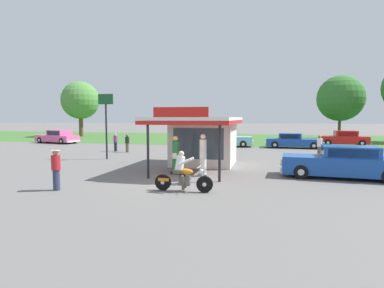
{
  "coord_description": "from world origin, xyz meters",
  "views": [
    {
      "loc": [
        3.88,
        -12.9,
        2.84
      ],
      "look_at": [
        -0.13,
        3.71,
        1.4
      ],
      "focal_mm": 28.96,
      "sensor_mm": 36.0,
      "label": 1
    }
  ],
  "objects_px": {
    "bystander_chatting_near_pumps": "(320,146)",
    "motorcycle_with_rider": "(182,175)",
    "gas_pump_offside": "(203,157)",
    "parked_car_second_row_spare": "(57,137)",
    "featured_classic_sedan": "(343,163)",
    "bystander_strolling_foreground": "(116,142)",
    "roadside_pole_sign": "(106,115)",
    "gas_pump_nearside": "(176,157)",
    "bystander_leaning_by_kiosk": "(127,143)",
    "parked_car_back_row_centre_left": "(344,139)",
    "bystander_standing_back_lot": "(56,169)",
    "parked_car_back_row_centre_right": "(224,139)",
    "parked_car_back_row_right": "(293,141)"
  },
  "relations": [
    {
      "from": "gas_pump_nearside",
      "to": "roadside_pole_sign",
      "type": "distance_m",
      "value": 8.11
    },
    {
      "from": "gas_pump_offside",
      "to": "bystander_standing_back_lot",
      "type": "relative_size",
      "value": 1.29
    },
    {
      "from": "motorcycle_with_rider",
      "to": "bystander_strolling_foreground",
      "type": "bearing_deg",
      "value": 126.65
    },
    {
      "from": "parked_car_back_row_centre_right",
      "to": "bystander_strolling_foreground",
      "type": "bearing_deg",
      "value": -141.66
    },
    {
      "from": "bystander_standing_back_lot",
      "to": "parked_car_second_row_spare",
      "type": "bearing_deg",
      "value": 126.91
    },
    {
      "from": "gas_pump_nearside",
      "to": "bystander_strolling_foreground",
      "type": "bearing_deg",
      "value": 131.11
    },
    {
      "from": "roadside_pole_sign",
      "to": "bystander_standing_back_lot",
      "type": "bearing_deg",
      "value": -73.01
    },
    {
      "from": "motorcycle_with_rider",
      "to": "bystander_chatting_near_pumps",
      "type": "distance_m",
      "value": 13.54
    },
    {
      "from": "bystander_chatting_near_pumps",
      "to": "roadside_pole_sign",
      "type": "bearing_deg",
      "value": -165.02
    },
    {
      "from": "gas_pump_offside",
      "to": "parked_car_second_row_spare",
      "type": "distance_m",
      "value": 25.41
    },
    {
      "from": "bystander_chatting_near_pumps",
      "to": "roadside_pole_sign",
      "type": "xyz_separation_m",
      "value": [
        -14.36,
        -3.84,
        2.21
      ]
    },
    {
      "from": "gas_pump_nearside",
      "to": "parked_car_back_row_centre_left",
      "type": "height_order",
      "value": "gas_pump_nearside"
    },
    {
      "from": "bystander_strolling_foreground",
      "to": "bystander_standing_back_lot",
      "type": "bearing_deg",
      "value": -71.71
    },
    {
      "from": "featured_classic_sedan",
      "to": "parked_car_back_row_right",
      "type": "distance_m",
      "value": 14.96
    },
    {
      "from": "parked_car_second_row_spare",
      "to": "motorcycle_with_rider",
      "type": "bearing_deg",
      "value": -43.68
    },
    {
      "from": "bystander_chatting_near_pumps",
      "to": "bystander_strolling_foreground",
      "type": "height_order",
      "value": "bystander_chatting_near_pumps"
    },
    {
      "from": "featured_classic_sedan",
      "to": "bystander_leaning_by_kiosk",
      "type": "xyz_separation_m",
      "value": [
        -14.71,
        7.81,
        0.06
      ]
    },
    {
      "from": "parked_car_second_row_spare",
      "to": "bystander_chatting_near_pumps",
      "type": "xyz_separation_m",
      "value": [
        26.64,
        -7.25,
        0.19
      ]
    },
    {
      "from": "bystander_chatting_near_pumps",
      "to": "featured_classic_sedan",
      "type": "bearing_deg",
      "value": -90.96
    },
    {
      "from": "bystander_strolling_foreground",
      "to": "bystander_leaning_by_kiosk",
      "type": "relative_size",
      "value": 1.02
    },
    {
      "from": "gas_pump_nearside",
      "to": "bystander_strolling_foreground",
      "type": "xyz_separation_m",
      "value": [
        -8.1,
        9.28,
        -0.1
      ]
    },
    {
      "from": "bystander_chatting_near_pumps",
      "to": "motorcycle_with_rider",
      "type": "bearing_deg",
      "value": -120.04
    },
    {
      "from": "parked_car_second_row_spare",
      "to": "parked_car_back_row_centre_right",
      "type": "xyz_separation_m",
      "value": [
        18.89,
        0.24,
        0.06
      ]
    },
    {
      "from": "bystander_leaning_by_kiosk",
      "to": "parked_car_second_row_spare",
      "type": "bearing_deg",
      "value": 149.89
    },
    {
      "from": "gas_pump_offside",
      "to": "bystander_leaning_by_kiosk",
      "type": "height_order",
      "value": "gas_pump_offside"
    },
    {
      "from": "bystander_standing_back_lot",
      "to": "bystander_strolling_foreground",
      "type": "relative_size",
      "value": 1.05
    },
    {
      "from": "featured_classic_sedan",
      "to": "parked_car_second_row_spare",
      "type": "xyz_separation_m",
      "value": [
        -26.52,
        14.66,
        -0.04
      ]
    },
    {
      "from": "bystander_chatting_near_pumps",
      "to": "parked_car_back_row_right",
      "type": "bearing_deg",
      "value": 98.94
    },
    {
      "from": "featured_classic_sedan",
      "to": "bystander_standing_back_lot",
      "type": "relative_size",
      "value": 3.49
    },
    {
      "from": "motorcycle_with_rider",
      "to": "roadside_pole_sign",
      "type": "bearing_deg",
      "value": 133.9
    },
    {
      "from": "parked_car_back_row_centre_right",
      "to": "roadside_pole_sign",
      "type": "height_order",
      "value": "roadside_pole_sign"
    },
    {
      "from": "gas_pump_nearside",
      "to": "featured_classic_sedan",
      "type": "relative_size",
      "value": 0.35
    },
    {
      "from": "parked_car_back_row_right",
      "to": "roadside_pole_sign",
      "type": "height_order",
      "value": "roadside_pole_sign"
    },
    {
      "from": "gas_pump_offside",
      "to": "featured_classic_sedan",
      "type": "xyz_separation_m",
      "value": [
        6.51,
        1.01,
        -0.24
      ]
    },
    {
      "from": "motorcycle_with_rider",
      "to": "parked_car_back_row_centre_right",
      "type": "bearing_deg",
      "value": 92.9
    },
    {
      "from": "parked_car_back_row_right",
      "to": "featured_classic_sedan",
      "type": "bearing_deg",
      "value": -85.95
    },
    {
      "from": "parked_car_back_row_centre_right",
      "to": "bystander_standing_back_lot",
      "type": "relative_size",
      "value": 3.54
    },
    {
      "from": "gas_pump_offside",
      "to": "roadside_pole_sign",
      "type": "distance_m",
      "value": 9.22
    },
    {
      "from": "motorcycle_with_rider",
      "to": "bystander_leaning_by_kiosk",
      "type": "bearing_deg",
      "value": 123.62
    },
    {
      "from": "gas_pump_nearside",
      "to": "roadside_pole_sign",
      "type": "relative_size",
      "value": 0.44
    },
    {
      "from": "gas_pump_nearside",
      "to": "motorcycle_with_rider",
      "type": "relative_size",
      "value": 0.85
    },
    {
      "from": "motorcycle_with_rider",
      "to": "bystander_strolling_foreground",
      "type": "relative_size",
      "value": 1.51
    },
    {
      "from": "gas_pump_nearside",
      "to": "parked_car_back_row_right",
      "type": "distance_m",
      "value": 17.35
    },
    {
      "from": "parked_car_back_row_centre_right",
      "to": "bystander_leaning_by_kiosk",
      "type": "height_order",
      "value": "parked_car_back_row_centre_right"
    },
    {
      "from": "parked_car_second_row_spare",
      "to": "featured_classic_sedan",
      "type": "bearing_deg",
      "value": -28.93
    },
    {
      "from": "gas_pump_nearside",
      "to": "parked_car_back_row_centre_left",
      "type": "xyz_separation_m",
      "value": [
        12.15,
        19.97,
        -0.19
      ]
    },
    {
      "from": "featured_classic_sedan",
      "to": "parked_car_back_row_centre_left",
      "type": "height_order",
      "value": "featured_classic_sedan"
    },
    {
      "from": "parked_car_back_row_right",
      "to": "bystander_standing_back_lot",
      "type": "xyz_separation_m",
      "value": [
        -10.46,
        -20.22,
        0.22
      ]
    },
    {
      "from": "bystander_chatting_near_pumps",
      "to": "bystander_leaning_by_kiosk",
      "type": "bearing_deg",
      "value": 178.43
    },
    {
      "from": "featured_classic_sedan",
      "to": "parked_car_second_row_spare",
      "type": "height_order",
      "value": "featured_classic_sedan"
    }
  ]
}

